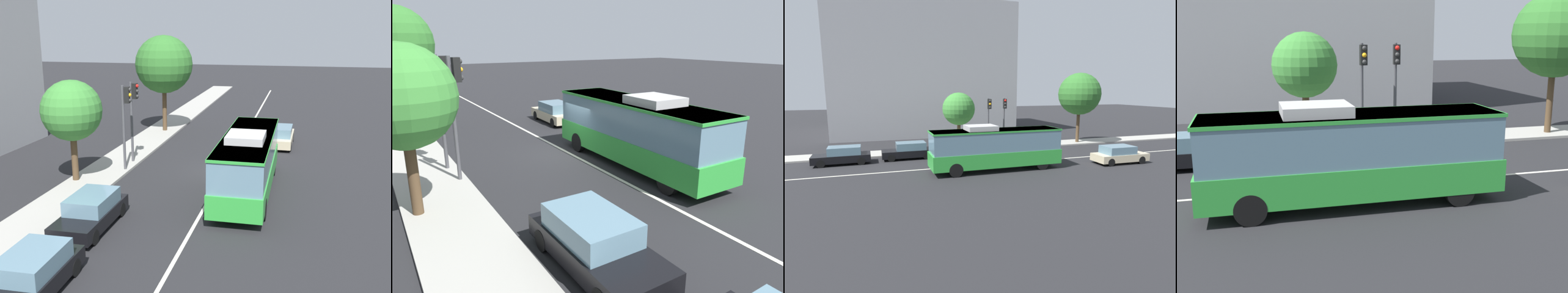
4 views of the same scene
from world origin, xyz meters
TOP-DOWN VIEW (x-y plane):
  - ground_plane at (0.00, 0.00)m, footprint 160.00×160.00m
  - sidewalk_kerb at (0.00, 6.97)m, footprint 80.00×2.78m
  - lane_centre_line at (0.00, 0.00)m, footprint 76.00×0.16m
  - transit_bus at (-3.35, -1.75)m, footprint 10.01×2.53m
  - sedan_black at (-9.21, 4.33)m, footprint 4.52×1.86m
  - traffic_light_near_corner at (0.52, 5.89)m, footprint 0.35×0.62m
  - traffic_light_mid_block at (-1.20, 5.74)m, footprint 0.34×0.62m
  - street_tree_kerbside_left at (-3.72, 7.86)m, footprint 3.33×3.33m
  - street_tree_kerbside_centre at (9.87, 6.69)m, footprint 4.63×4.63m

SIDE VIEW (x-z plane):
  - ground_plane at x=0.00m, z-range 0.00..0.00m
  - lane_centre_line at x=0.00m, z-range 0.00..0.01m
  - sidewalk_kerb at x=0.00m, z-range 0.00..0.14m
  - sedan_black at x=-9.21m, z-range -0.01..1.46m
  - transit_bus at x=-3.35m, z-range 0.08..3.54m
  - traffic_light_near_corner at x=0.52m, z-range 0.96..6.16m
  - traffic_light_mid_block at x=-1.20m, z-range 0.96..6.16m
  - street_tree_kerbside_left at x=-3.72m, z-range 1.18..6.94m
  - street_tree_kerbside_centre at x=9.87m, z-range 1.60..9.47m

